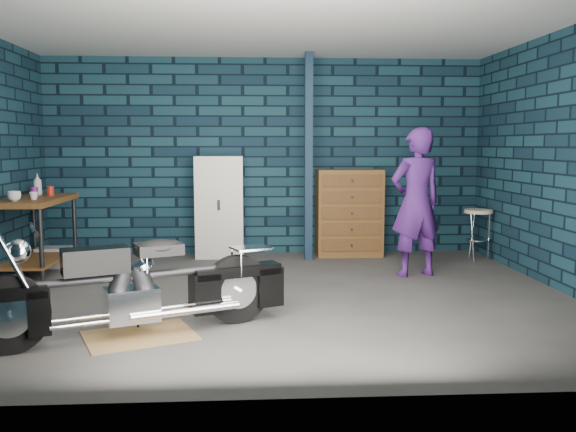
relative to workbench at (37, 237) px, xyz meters
name	(u,v)px	position (x,y,z in m)	size (l,w,h in m)	color
ground	(272,296)	(2.68, -1.14, -0.46)	(6.00, 6.00, 0.00)	#4A4745
room_walls	(270,108)	(2.68, -0.59, 1.45)	(6.02, 5.01, 2.71)	#0E202F
support_post	(309,158)	(3.23, 0.81, 0.90)	(0.10, 0.10, 2.70)	#112538
workbench	(37,237)	(0.00, 0.00, 0.00)	(0.60, 1.40, 0.91)	brown
drip_mat	(140,335)	(1.58, -2.36, -0.45)	(0.84, 0.63, 0.01)	olive
motorcycle	(138,279)	(1.58, -2.36, 0.01)	(2.10, 0.57, 0.92)	black
person	(416,202)	(4.37, -0.27, 0.40)	(0.63, 0.41, 1.71)	#461C6B
storage_bin	(54,257)	(0.02, 0.50, -0.33)	(0.40, 0.28, 0.25)	gray
locker	(220,207)	(2.05, 1.09, 0.23)	(0.64, 0.45, 1.36)	silver
tool_chest	(349,213)	(3.82, 1.09, 0.14)	(0.89, 0.49, 1.18)	brown
shop_stool	(478,235)	(5.46, 0.64, -0.12)	(0.37, 0.37, 0.67)	beige
cup_a	(14,196)	(-0.08, -0.41, 0.51)	(0.14, 0.14, 0.11)	beige
cup_b	(34,196)	(0.07, -0.25, 0.50)	(0.09, 0.09, 0.09)	beige
mug_purple	(34,192)	(-0.04, 0.08, 0.51)	(0.09, 0.09, 0.12)	#621B6C
mug_red	(50,191)	(0.08, 0.28, 0.51)	(0.08, 0.08, 0.11)	#A72116
bottle	(38,184)	(-0.11, 0.40, 0.59)	(0.10, 0.10, 0.26)	gray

